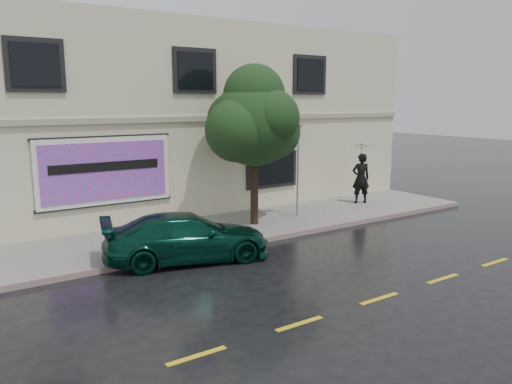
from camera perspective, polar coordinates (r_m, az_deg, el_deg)
ground at (r=13.75m, az=2.99°, el=-7.45°), size 90.00×90.00×0.00m
sidewalk at (r=16.34m, az=-3.87°, el=-4.28°), size 20.00×3.50×0.15m
curb at (r=14.90m, az=-0.48°, el=-5.71°), size 20.00×0.18×0.16m
road_marking at (r=11.31m, az=13.90°, el=-11.74°), size 19.00×0.12×0.01m
building at (r=20.99m, az=-11.95°, el=8.25°), size 20.00×8.12×7.00m
billboard at (r=16.21m, az=-16.82°, el=2.31°), size 4.30×0.16×2.20m
car at (r=13.42m, az=-7.87°, el=-5.14°), size 4.73×2.98×1.28m
pedestrian at (r=20.36m, az=11.89°, el=1.54°), size 0.86×0.74×2.00m
umbrella at (r=20.20m, az=12.03°, el=5.37°), size 0.99×0.99×0.73m
street_tree at (r=16.25m, az=-0.20°, el=7.82°), size 2.77×2.77×4.73m
fire_hydrant at (r=14.97m, az=-11.57°, el=-4.16°), size 0.30×0.28×0.72m
sign_pole at (r=17.65m, az=4.79°, el=2.70°), size 0.35×0.06×2.88m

